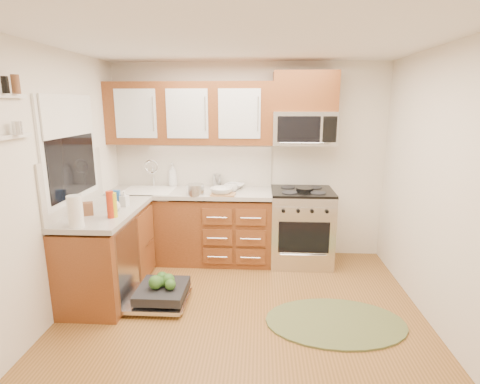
# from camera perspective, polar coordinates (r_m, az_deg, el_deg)

# --- Properties ---
(floor) EXTENTS (3.50, 3.50, 0.00)m
(floor) POSITION_cam_1_polar(r_m,az_deg,el_deg) (3.70, 0.21, -19.31)
(floor) COLOR brown
(floor) RESTS_ON ground
(ceiling) EXTENTS (3.50, 3.50, 0.00)m
(ceiling) POSITION_cam_1_polar(r_m,az_deg,el_deg) (3.15, 0.25, 22.56)
(ceiling) COLOR white
(ceiling) RESTS_ON ground
(wall_back) EXTENTS (3.50, 0.04, 2.50)m
(wall_back) POSITION_cam_1_polar(r_m,az_deg,el_deg) (4.92, 1.32, 4.63)
(wall_back) COLOR silver
(wall_back) RESTS_ON ground
(wall_front) EXTENTS (3.50, 0.04, 2.50)m
(wall_front) POSITION_cam_1_polar(r_m,az_deg,el_deg) (1.56, -3.34, -15.25)
(wall_front) COLOR silver
(wall_front) RESTS_ON ground
(wall_left) EXTENTS (0.04, 3.50, 2.50)m
(wall_left) POSITION_cam_1_polar(r_m,az_deg,el_deg) (3.73, -27.74, 0.26)
(wall_left) COLOR silver
(wall_left) RESTS_ON ground
(wall_right) EXTENTS (0.04, 3.50, 2.50)m
(wall_right) POSITION_cam_1_polar(r_m,az_deg,el_deg) (3.57, 29.56, -0.47)
(wall_right) COLOR silver
(wall_right) RESTS_ON ground
(base_cabinet_back) EXTENTS (2.05, 0.60, 0.85)m
(base_cabinet_back) POSITION_cam_1_polar(r_m,az_deg,el_deg) (4.90, -7.39, -5.44)
(base_cabinet_back) COLOR #5E2F15
(base_cabinet_back) RESTS_ON ground
(base_cabinet_left) EXTENTS (0.60, 1.25, 0.85)m
(base_cabinet_left) POSITION_cam_1_polar(r_m,az_deg,el_deg) (4.27, -19.43, -9.00)
(base_cabinet_left) COLOR #5E2F15
(base_cabinet_left) RESTS_ON ground
(countertop_back) EXTENTS (2.07, 0.64, 0.05)m
(countertop_back) POSITION_cam_1_polar(r_m,az_deg,el_deg) (4.76, -7.58, -0.06)
(countertop_back) COLOR #ABA69C
(countertop_back) RESTS_ON base_cabinet_back
(countertop_left) EXTENTS (0.64, 1.27, 0.05)m
(countertop_left) POSITION_cam_1_polar(r_m,az_deg,el_deg) (4.12, -19.81, -2.88)
(countertop_left) COLOR #ABA69C
(countertop_left) RESTS_ON base_cabinet_left
(backsplash_back) EXTENTS (2.05, 0.02, 0.57)m
(backsplash_back) POSITION_cam_1_polar(r_m,az_deg,el_deg) (4.99, -7.06, 4.19)
(backsplash_back) COLOR beige
(backsplash_back) RESTS_ON ground
(backsplash_left) EXTENTS (0.02, 1.25, 0.57)m
(backsplash_left) POSITION_cam_1_polar(r_m,az_deg,el_deg) (4.17, -23.88, 1.36)
(backsplash_left) COLOR beige
(backsplash_left) RESTS_ON ground
(upper_cabinets) EXTENTS (2.05, 0.35, 0.75)m
(upper_cabinets) POSITION_cam_1_polar(r_m,az_deg,el_deg) (4.77, -7.64, 11.79)
(upper_cabinets) COLOR #5E2F15
(upper_cabinets) RESTS_ON ground
(cabinet_over_mw) EXTENTS (0.76, 0.35, 0.47)m
(cabinet_over_mw) POSITION_cam_1_polar(r_m,az_deg,el_deg) (4.71, 9.88, 14.86)
(cabinet_over_mw) COLOR #5E2F15
(cabinet_over_mw) RESTS_ON ground
(range) EXTENTS (0.76, 0.64, 0.95)m
(range) POSITION_cam_1_polar(r_m,az_deg,el_deg) (4.81, 9.29, -5.24)
(range) COLOR silver
(range) RESTS_ON ground
(microwave) EXTENTS (0.76, 0.38, 0.40)m
(microwave) POSITION_cam_1_polar(r_m,az_deg,el_deg) (4.70, 9.70, 9.56)
(microwave) COLOR silver
(microwave) RESTS_ON ground
(sink) EXTENTS (0.62, 0.50, 0.26)m
(sink) POSITION_cam_1_polar(r_m,az_deg,el_deg) (4.89, -13.64, -1.17)
(sink) COLOR white
(sink) RESTS_ON ground
(dishwasher) EXTENTS (0.70, 0.60, 0.20)m
(dishwasher) POSITION_cam_1_polar(r_m,az_deg,el_deg) (4.03, -12.28, -15.02)
(dishwasher) COLOR silver
(dishwasher) RESTS_ON ground
(window) EXTENTS (0.03, 1.05, 1.05)m
(window) POSITION_cam_1_polar(r_m,az_deg,el_deg) (4.10, -24.48, 5.93)
(window) COLOR white
(window) RESTS_ON ground
(window_blind) EXTENTS (0.02, 0.96, 0.40)m
(window_blind) POSITION_cam_1_polar(r_m,az_deg,el_deg) (4.07, -24.61, 10.55)
(window_blind) COLOR white
(window_blind) RESTS_ON ground
(shelf_upper) EXTENTS (0.04, 0.40, 0.03)m
(shelf_upper) POSITION_cam_1_polar(r_m,az_deg,el_deg) (3.34, -31.89, 12.34)
(shelf_upper) COLOR white
(shelf_upper) RESTS_ON ground
(shelf_lower) EXTENTS (0.04, 0.40, 0.03)m
(shelf_lower) POSITION_cam_1_polar(r_m,az_deg,el_deg) (3.35, -31.26, 7.24)
(shelf_lower) COLOR white
(shelf_lower) RESTS_ON ground
(rug) EXTENTS (1.30, 0.85, 0.02)m
(rug) POSITION_cam_1_polar(r_m,az_deg,el_deg) (3.79, 14.33, -18.68)
(rug) COLOR #62683B
(rug) RESTS_ON ground
(skillet) EXTENTS (0.23, 0.23, 0.04)m
(skillet) POSITION_cam_1_polar(r_m,az_deg,el_deg) (4.65, 9.83, 0.41)
(skillet) COLOR black
(skillet) RESTS_ON range
(stock_pot) EXTENTS (0.27, 0.27, 0.13)m
(stock_pot) POSITION_cam_1_polar(r_m,az_deg,el_deg) (4.51, -6.85, 0.38)
(stock_pot) COLOR silver
(stock_pot) RESTS_ON countertop_back
(cutting_board) EXTENTS (0.29, 0.20, 0.02)m
(cutting_board) POSITION_cam_1_polar(r_m,az_deg,el_deg) (4.48, -2.60, -0.35)
(cutting_board) COLOR tan
(cutting_board) RESTS_ON countertop_back
(canister) EXTENTS (0.11, 0.11, 0.18)m
(canister) POSITION_cam_1_polar(r_m,az_deg,el_deg) (4.89, -3.54, 1.74)
(canister) COLOR silver
(canister) RESTS_ON countertop_back
(paper_towel_roll) EXTENTS (0.15, 0.15, 0.28)m
(paper_towel_roll) POSITION_cam_1_polar(r_m,az_deg,el_deg) (3.62, -23.80, -2.69)
(paper_towel_roll) COLOR white
(paper_towel_roll) RESTS_ON countertop_left
(mustard_bottle) EXTENTS (0.10, 0.10, 0.24)m
(mustard_bottle) POSITION_cam_1_polar(r_m,az_deg,el_deg) (3.79, -18.79, -1.91)
(mustard_bottle) COLOR gold
(mustard_bottle) RESTS_ON countertop_left
(red_bottle) EXTENTS (0.08, 0.08, 0.26)m
(red_bottle) POSITION_cam_1_polar(r_m,az_deg,el_deg) (3.77, -19.15, -1.82)
(red_bottle) COLOR #B72C0F
(red_bottle) RESTS_ON countertop_left
(wooden_box) EXTENTS (0.15, 0.13, 0.13)m
(wooden_box) POSITION_cam_1_polar(r_m,az_deg,el_deg) (3.97, -22.37, -2.39)
(wooden_box) COLOR brown
(wooden_box) RESTS_ON countertop_left
(blue_carton) EXTENTS (0.10, 0.07, 0.15)m
(blue_carton) POSITION_cam_1_polar(r_m,az_deg,el_deg) (4.27, -18.45, -0.79)
(blue_carton) COLOR #235AA5
(blue_carton) RESTS_ON countertop_left
(bowl_a) EXTENTS (0.31, 0.31, 0.06)m
(bowl_a) POSITION_cam_1_polar(r_m,az_deg,el_deg) (4.83, -0.87, 0.92)
(bowl_a) COLOR #999999
(bowl_a) RESTS_ON countertop_back
(bowl_b) EXTENTS (0.29, 0.29, 0.08)m
(bowl_b) POSITION_cam_1_polar(r_m,az_deg,el_deg) (4.50, -2.86, 0.13)
(bowl_b) COLOR #999999
(bowl_b) RESTS_ON countertop_back
(cup) EXTENTS (0.16, 0.16, 0.10)m
(cup) POSITION_cam_1_polar(r_m,az_deg,el_deg) (4.65, -1.19, 0.69)
(cup) COLOR #999999
(cup) RESTS_ON countertop_back
(soap_bottle_a) EXTENTS (0.15, 0.15, 0.31)m
(soap_bottle_a) POSITION_cam_1_polar(r_m,az_deg,el_deg) (5.01, -10.23, 2.61)
(soap_bottle_a) COLOR #999999
(soap_bottle_a) RESTS_ON countertop_back
(soap_bottle_b) EXTENTS (0.09, 0.09, 0.17)m
(soap_bottle_b) POSITION_cam_1_polar(r_m,az_deg,el_deg) (4.17, -17.23, -0.93)
(soap_bottle_b) COLOR #999999
(soap_bottle_b) RESTS_ON countertop_left
(soap_bottle_c) EXTENTS (0.16, 0.16, 0.15)m
(soap_bottle_c) POSITION_cam_1_polar(r_m,az_deg,el_deg) (4.01, -18.62, -1.72)
(soap_bottle_c) COLOR #999999
(soap_bottle_c) RESTS_ON countertop_left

